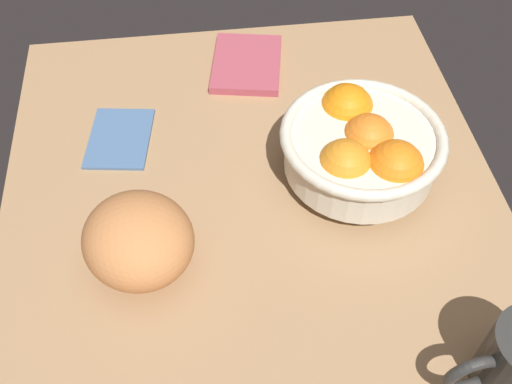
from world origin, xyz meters
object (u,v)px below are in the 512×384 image
object	(u,v)px
bread_loaf	(138,240)
napkin_folded	(119,137)
fruit_bowl	(362,148)
napkin_spare	(247,64)

from	to	relation	value
bread_loaf	napkin_folded	xyz separation A→B (cm)	(-22.08, -3.26, -4.27)
bread_loaf	napkin_folded	size ratio (longest dim) A/B	1.13
fruit_bowl	bread_loaf	world-z (taller)	fruit_bowl
napkin_folded	fruit_bowl	bearing A→B (deg)	70.69
napkin_spare	bread_loaf	bearing A→B (deg)	-25.40
napkin_folded	napkin_spare	world-z (taller)	napkin_spare
fruit_bowl	bread_loaf	size ratio (longest dim) A/B	1.58
bread_loaf	napkin_spare	world-z (taller)	bread_loaf
napkin_folded	napkin_spare	distance (cm)	24.97
fruit_bowl	bread_loaf	xyz separation A→B (cm)	(10.57, -29.58, -1.00)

